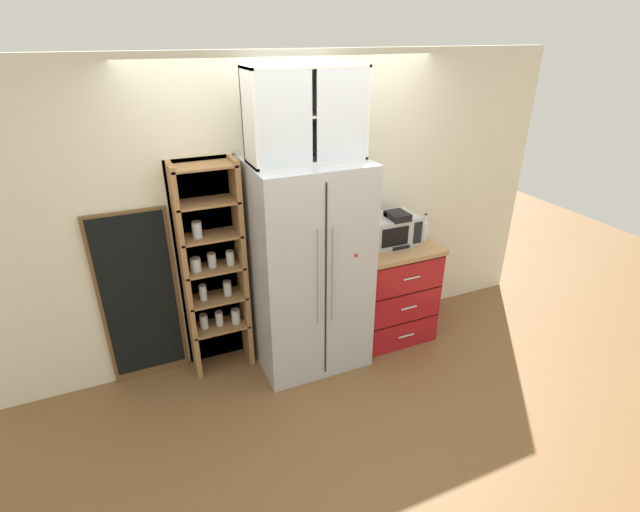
{
  "coord_description": "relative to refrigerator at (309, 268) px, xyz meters",
  "views": [
    {
      "loc": [
        -1.3,
        -3.2,
        2.67
      ],
      "look_at": [
        0.1,
        0.01,
        0.99
      ],
      "focal_mm": 26.4,
      "sensor_mm": 36.0,
      "label": 1
    }
  ],
  "objects": [
    {
      "name": "ground_plane",
      "position": [
        -0.0,
        -0.01,
        -0.9
      ],
      "size": [
        10.76,
        10.76,
        0.0
      ],
      "primitive_type": "plane",
      "color": "brown"
    },
    {
      "name": "wall_back_cream",
      "position": [
        -0.0,
        0.39,
        0.38
      ],
      "size": [
        5.06,
        0.1,
        2.55
      ],
      "primitive_type": "cube",
      "color": "silver",
      "rests_on": "ground"
    },
    {
      "name": "refrigerator",
      "position": [
        0.0,
        0.0,
        0.0
      ],
      "size": [
        0.91,
        0.7,
        1.79
      ],
      "color": "#B7BABF",
      "rests_on": "ground"
    },
    {
      "name": "pantry_shelf_column",
      "position": [
        -0.74,
        0.27,
        0.03
      ],
      "size": [
        0.54,
        0.29,
        1.82
      ],
      "color": "brown",
      "rests_on": "ground"
    },
    {
      "name": "counter_cabinet",
      "position": [
        0.84,
        0.04,
        -0.42
      ],
      "size": [
        0.73,
        0.63,
        0.94
      ],
      "color": "#A8161C",
      "rests_on": "ground"
    },
    {
      "name": "microwave",
      "position": [
        0.83,
        0.09,
        0.17
      ],
      "size": [
        0.44,
        0.33,
        0.26
      ],
      "color": "#B7BABF",
      "rests_on": "counter_cabinet"
    },
    {
      "name": "coffee_maker",
      "position": [
        0.84,
        0.05,
        0.2
      ],
      "size": [
        0.17,
        0.2,
        0.31
      ],
      "color": "black",
      "rests_on": "counter_cabinet"
    },
    {
      "name": "mug_charcoal",
      "position": [
        0.55,
        0.0,
        0.09
      ],
      "size": [
        0.11,
        0.08,
        0.09
      ],
      "color": "#2D2D33",
      "rests_on": "counter_cabinet"
    },
    {
      "name": "bottle_clear",
      "position": [
        1.13,
        0.01,
        0.16
      ],
      "size": [
        0.06,
        0.06,
        0.26
      ],
      "color": "silver",
      "rests_on": "counter_cabinet"
    },
    {
      "name": "upper_cabinet",
      "position": [
        -0.0,
        0.05,
        1.23
      ],
      "size": [
        0.87,
        0.32,
        0.67
      ],
      "color": "silver",
      "rests_on": "refrigerator"
    },
    {
      "name": "chalkboard_menu",
      "position": [
        -1.33,
        0.31,
        -0.15
      ],
      "size": [
        0.6,
        0.04,
        1.48
      ],
      "color": "brown",
      "rests_on": "ground"
    }
  ]
}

